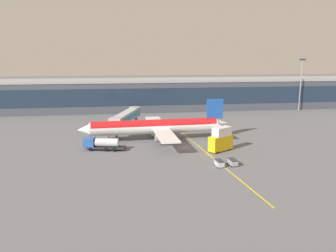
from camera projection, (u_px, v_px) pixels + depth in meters
ground_plane at (185, 147)px, 88.89m from camera, size 700.00×700.00×0.00m
apron_lead_in_line at (197, 145)px, 91.36m from camera, size 7.37×79.71×0.01m
terminal_building at (175, 94)px, 153.03m from camera, size 185.29×21.70×13.99m
main_airliner at (156, 127)px, 96.13m from camera, size 44.60×35.39×11.67m
jet_bridge at (127, 117)px, 106.51m from camera, size 10.44×23.83×6.72m
fuel_tanker at (102, 144)px, 86.06m from camera, size 11.09×4.77×3.25m
catering_lift at (221, 140)px, 84.94m from camera, size 7.12×5.62×6.30m
baggage_cart_0 at (219, 163)px, 73.30m from camera, size 1.82×2.77×1.48m
baggage_cart_1 at (233, 162)px, 74.01m from camera, size 1.82×2.77×1.48m
apron_light_mast_0 at (301, 80)px, 147.77m from camera, size 2.80×0.50×23.15m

